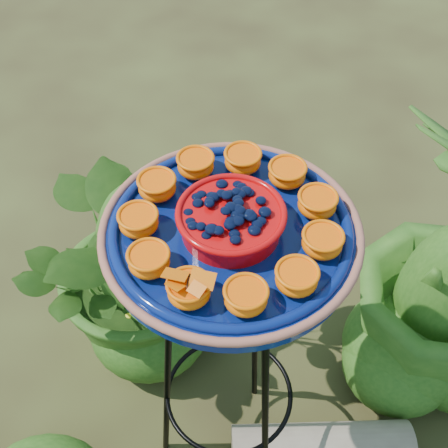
% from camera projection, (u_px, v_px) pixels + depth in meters
% --- Properties ---
extents(tripod_stand, '(0.43, 0.43, 0.98)m').
position_uv_depth(tripod_stand, '(229.00, 345.00, 1.54)').
color(tripod_stand, black).
rests_on(tripod_stand, ground).
extents(feeder_dish, '(0.60, 0.60, 0.12)m').
position_uv_depth(feeder_dish, '(231.00, 231.00, 1.22)').
color(feeder_dish, navy).
rests_on(feeder_dish, tripod_stand).
extents(shrub_back_left, '(0.97, 0.95, 0.82)m').
position_uv_depth(shrub_back_left, '(141.00, 255.00, 1.97)').
color(shrub_back_left, '#245015').
rests_on(shrub_back_left, ground).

